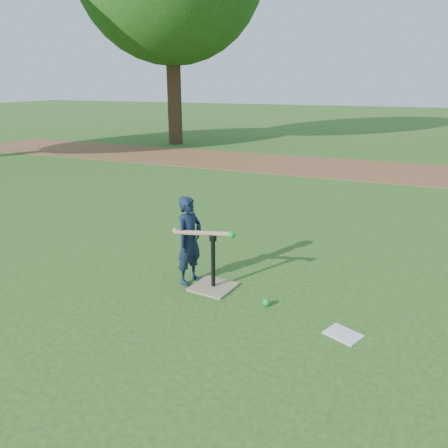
% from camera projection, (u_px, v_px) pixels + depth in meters
% --- Properties ---
extents(ground, '(80.00, 80.00, 0.00)m').
position_uv_depth(ground, '(210.00, 278.00, 5.06)').
color(ground, '#285116').
rests_on(ground, ground).
extents(dirt_strip, '(24.00, 3.00, 0.01)m').
position_uv_depth(dirt_strip, '(328.00, 167.00, 11.62)').
color(dirt_strip, brown).
rests_on(dirt_strip, ground).
extents(child, '(0.31, 0.41, 1.00)m').
position_uv_depth(child, '(189.00, 241.00, 4.80)').
color(child, '#101C32').
rests_on(child, ground).
extents(wiffle_ball_ground, '(0.08, 0.08, 0.08)m').
position_uv_depth(wiffle_ball_ground, '(266.00, 302.00, 4.41)').
color(wiffle_ball_ground, '#0D9828').
rests_on(wiffle_ball_ground, ground).
extents(clipboard, '(0.37, 0.33, 0.01)m').
position_uv_depth(clipboard, '(343.00, 334.00, 3.92)').
color(clipboard, silver).
rests_on(clipboard, ground).
extents(batting_tee, '(0.48, 0.48, 0.61)m').
position_uv_depth(batting_tee, '(213.00, 279.00, 4.78)').
color(batting_tee, '#92805C').
rests_on(batting_tee, ground).
extents(swing_action, '(0.69, 0.22, 0.08)m').
position_uv_depth(swing_action, '(205.00, 233.00, 4.64)').
color(swing_action, tan).
rests_on(swing_action, ground).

